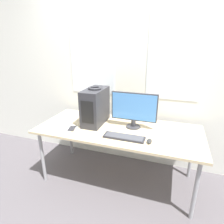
% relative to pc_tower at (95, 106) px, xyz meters
% --- Properties ---
extents(ground_plane, '(14.00, 14.00, 0.00)m').
position_rel_pc_tower_xyz_m(ground_plane, '(0.32, -0.48, -0.95)').
color(ground_plane, '#565156').
extents(wall_back, '(8.00, 0.07, 2.70)m').
position_rel_pc_tower_xyz_m(wall_back, '(0.32, 0.48, 0.40)').
color(wall_back, silver).
rests_on(wall_back, ground_plane).
extents(desk, '(1.93, 0.83, 0.73)m').
position_rel_pc_tower_xyz_m(desk, '(0.32, -0.07, -0.27)').
color(desk, '#D1BA8E').
rests_on(desk, ground_plane).
extents(pc_tower, '(0.22, 0.46, 0.44)m').
position_rel_pc_tower_xyz_m(pc_tower, '(0.00, 0.00, 0.00)').
color(pc_tower, '#2D2D33').
rests_on(pc_tower, desk).
extents(headphones, '(0.16, 0.16, 0.03)m').
position_rel_pc_tower_xyz_m(headphones, '(0.00, 0.00, 0.23)').
color(headphones, '#333338').
rests_on(headphones, pc_tower).
extents(monitor_main, '(0.54, 0.17, 0.43)m').
position_rel_pc_tower_xyz_m(monitor_main, '(0.48, 0.02, 0.01)').
color(monitor_main, '#333338').
rests_on(monitor_main, desk).
extents(keyboard, '(0.44, 0.14, 0.02)m').
position_rel_pc_tower_xyz_m(keyboard, '(0.45, -0.28, -0.21)').
color(keyboard, '#28282D').
rests_on(keyboard, desk).
extents(mouse, '(0.05, 0.10, 0.03)m').
position_rel_pc_tower_xyz_m(mouse, '(0.72, -0.29, -0.20)').
color(mouse, '#2D2D2D').
rests_on(mouse, desk).
extents(cell_phone, '(0.10, 0.15, 0.01)m').
position_rel_pc_tower_xyz_m(cell_phone, '(-0.20, -0.26, -0.22)').
color(cell_phone, '#232328').
rests_on(cell_phone, desk).
extents(paper_sheet_left, '(0.27, 0.33, 0.00)m').
position_rel_pc_tower_xyz_m(paper_sheet_left, '(-0.27, -0.30, -0.22)').
color(paper_sheet_left, white).
rests_on(paper_sheet_left, desk).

